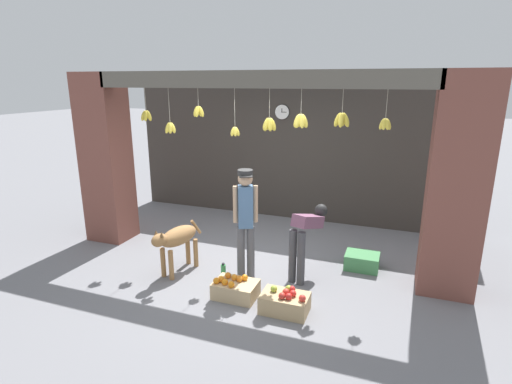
% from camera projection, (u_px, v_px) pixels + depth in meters
% --- Properties ---
extents(ground_plane, '(60.00, 60.00, 0.00)m').
position_uv_depth(ground_plane, '(248.00, 267.00, 6.12)').
color(ground_plane, slate).
extents(shop_back_wall, '(6.80, 0.12, 2.90)m').
position_uv_depth(shop_back_wall, '(293.00, 148.00, 7.99)').
color(shop_back_wall, '#38332D').
rests_on(shop_back_wall, ground_plane).
extents(shop_pillar_left, '(0.70, 0.60, 2.90)m').
position_uv_depth(shop_pillar_left, '(106.00, 159.00, 6.92)').
color(shop_pillar_left, brown).
rests_on(shop_pillar_left, ground_plane).
extents(shop_pillar_right, '(0.70, 0.60, 2.90)m').
position_uv_depth(shop_pillar_right, '(457.00, 187.00, 5.08)').
color(shop_pillar_right, brown).
rests_on(shop_pillar_right, ground_plane).
extents(storefront_awning, '(4.90, 0.27, 0.94)m').
position_uv_depth(storefront_awning, '(250.00, 84.00, 5.49)').
color(storefront_awning, '#5B564C').
extents(dog, '(0.43, 0.97, 0.76)m').
position_uv_depth(dog, '(177.00, 239.00, 5.81)').
color(dog, '#9E7042').
rests_on(dog, ground_plane).
extents(shopkeeper, '(0.32, 0.30, 1.60)m').
position_uv_depth(shopkeeper, '(246.00, 217.00, 5.53)').
color(shopkeeper, '#56565B').
rests_on(shopkeeper, ground_plane).
extents(worker_stooping, '(0.41, 0.76, 1.01)m').
position_uv_depth(worker_stooping, '(305.00, 234.00, 5.62)').
color(worker_stooping, '#424247').
rests_on(worker_stooping, ground_plane).
extents(fruit_crate_oranges, '(0.56, 0.39, 0.29)m').
position_uv_depth(fruit_crate_oranges, '(235.00, 289.00, 5.24)').
color(fruit_crate_oranges, tan).
rests_on(fruit_crate_oranges, ground_plane).
extents(fruit_crate_apples, '(0.58, 0.38, 0.31)m').
position_uv_depth(fruit_crate_apples, '(285.00, 302.00, 4.90)').
color(fruit_crate_apples, tan).
rests_on(fruit_crate_apples, ground_plane).
extents(produce_box_green, '(0.50, 0.39, 0.23)m').
position_uv_depth(produce_box_green, '(362.00, 261.00, 6.05)').
color(produce_box_green, '#42844C').
rests_on(produce_box_green, ground_plane).
extents(water_bottle, '(0.07, 0.07, 0.29)m').
position_uv_depth(water_bottle, '(223.00, 273.00, 5.62)').
color(water_bottle, '#38934C').
rests_on(water_bottle, ground_plane).
extents(wall_clock, '(0.30, 0.03, 0.30)m').
position_uv_depth(wall_clock, '(282.00, 112.00, 7.81)').
color(wall_clock, black).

